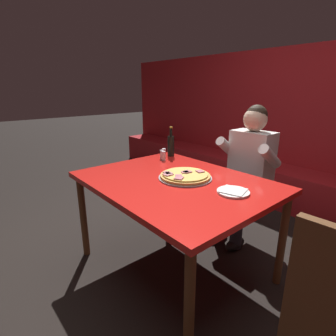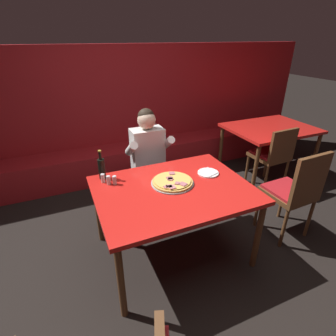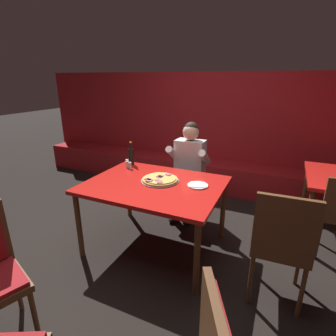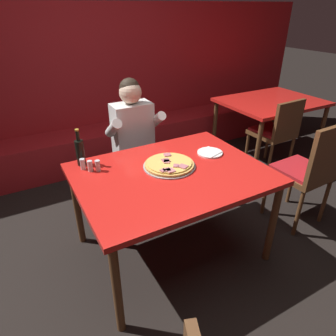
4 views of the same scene
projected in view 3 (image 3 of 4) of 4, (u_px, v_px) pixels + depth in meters
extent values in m
plane|color=black|center=(155.00, 245.00, 2.98)|extent=(24.00, 24.00, 0.00)
cube|color=#A3191E|center=(212.00, 130.00, 4.54)|extent=(6.80, 0.16, 1.90)
cube|color=#A3191E|center=(204.00, 174.00, 4.50)|extent=(6.46, 0.48, 0.46)
cylinder|color=brown|center=(79.00, 225.00, 2.70)|extent=(0.06, 0.06, 0.72)
cylinder|color=brown|center=(197.00, 259.00, 2.20)|extent=(0.06, 0.06, 0.72)
cylinder|color=brown|center=(129.00, 191.00, 3.52)|extent=(0.06, 0.06, 0.72)
cylinder|color=brown|center=(223.00, 210.00, 3.02)|extent=(0.06, 0.06, 0.72)
cube|color=red|center=(154.00, 185.00, 2.73)|extent=(1.40, 1.07, 0.04)
cylinder|color=#9E9EA3|center=(160.00, 181.00, 2.78)|extent=(0.40, 0.40, 0.01)
cylinder|color=gold|center=(160.00, 179.00, 2.78)|extent=(0.38, 0.38, 0.02)
cylinder|color=#E0B251|center=(160.00, 178.00, 2.77)|extent=(0.34, 0.34, 0.01)
cube|color=#C6757A|center=(159.00, 177.00, 2.79)|extent=(0.06, 0.07, 0.01)
cube|color=#A85B66|center=(160.00, 176.00, 2.80)|extent=(0.06, 0.06, 0.01)
cube|color=#C6757A|center=(149.00, 179.00, 2.72)|extent=(0.06, 0.06, 0.01)
cube|color=#B76670|center=(147.00, 179.00, 2.73)|extent=(0.05, 0.04, 0.01)
cube|color=#B76670|center=(157.00, 180.00, 2.69)|extent=(0.06, 0.06, 0.01)
cube|color=#B76670|center=(168.00, 175.00, 2.85)|extent=(0.07, 0.07, 0.01)
cube|color=#C6757A|center=(150.00, 180.00, 2.69)|extent=(0.06, 0.06, 0.01)
cube|color=#B76670|center=(160.00, 182.00, 2.65)|extent=(0.08, 0.08, 0.01)
cylinder|color=white|center=(198.00, 185.00, 2.65)|extent=(0.21, 0.21, 0.01)
cube|color=white|center=(198.00, 184.00, 2.65)|extent=(0.19, 0.19, 0.01)
cylinder|color=black|center=(131.00, 157.00, 3.29)|extent=(0.07, 0.07, 0.20)
cylinder|color=black|center=(131.00, 146.00, 3.24)|extent=(0.03, 0.03, 0.08)
cylinder|color=#B29933|center=(131.00, 142.00, 3.23)|extent=(0.03, 0.03, 0.01)
cylinder|color=silver|center=(127.00, 163.00, 3.24)|extent=(0.04, 0.04, 0.07)
cylinder|color=silver|center=(127.00, 164.00, 3.25)|extent=(0.03, 0.03, 0.04)
cylinder|color=silver|center=(127.00, 160.00, 3.23)|extent=(0.04, 0.04, 0.01)
cylinder|color=silver|center=(127.00, 165.00, 3.18)|extent=(0.04, 0.04, 0.07)
cylinder|color=#516B33|center=(127.00, 166.00, 3.18)|extent=(0.03, 0.03, 0.04)
cylinder|color=silver|center=(127.00, 162.00, 3.16)|extent=(0.04, 0.04, 0.01)
cylinder|color=silver|center=(130.00, 166.00, 3.14)|extent=(0.04, 0.04, 0.07)
cylinder|color=#B23323|center=(130.00, 167.00, 3.14)|extent=(0.03, 0.03, 0.04)
cylinder|color=silver|center=(130.00, 163.00, 3.12)|extent=(0.04, 0.04, 0.01)
ellipsoid|color=black|center=(174.00, 217.00, 3.49)|extent=(0.11, 0.24, 0.09)
ellipsoid|color=black|center=(188.00, 220.00, 3.41)|extent=(0.11, 0.24, 0.09)
cylinder|color=#282833|center=(174.00, 205.00, 3.43)|extent=(0.11, 0.11, 0.43)
cylinder|color=#282833|center=(188.00, 208.00, 3.35)|extent=(0.11, 0.11, 0.43)
cube|color=#282833|center=(184.00, 183.00, 3.38)|extent=(0.34, 0.40, 0.12)
cube|color=silver|center=(190.00, 159.00, 3.47)|extent=(0.38, 0.22, 0.52)
cylinder|color=silver|center=(172.00, 153.00, 3.46)|extent=(0.09, 0.30, 0.25)
cylinder|color=silver|center=(205.00, 157.00, 3.29)|extent=(0.09, 0.30, 0.25)
sphere|color=beige|center=(191.00, 132.00, 3.35)|extent=(0.21, 0.21, 0.21)
sphere|color=#2D2319|center=(191.00, 129.00, 3.35)|extent=(0.19, 0.19, 0.19)
cylinder|color=brown|center=(35.00, 316.00, 1.84)|extent=(0.04, 0.04, 0.44)
cylinder|color=brown|center=(17.00, 287.00, 2.09)|extent=(0.04, 0.04, 0.44)
cylinder|color=brown|center=(299.00, 262.00, 2.35)|extent=(0.04, 0.04, 0.47)
cylinder|color=brown|center=(254.00, 252.00, 2.48)|extent=(0.04, 0.04, 0.47)
cylinder|color=brown|center=(302.00, 293.00, 2.01)|extent=(0.04, 0.04, 0.47)
cylinder|color=brown|center=(250.00, 279.00, 2.15)|extent=(0.04, 0.04, 0.47)
cube|color=brown|center=(280.00, 245.00, 2.16)|extent=(0.46, 0.46, 0.05)
cube|color=#A3191E|center=(281.00, 240.00, 2.15)|extent=(0.42, 0.42, 0.03)
cube|color=brown|center=(285.00, 228.00, 1.90)|extent=(0.44, 0.06, 0.50)
cube|color=#A3191E|center=(285.00, 226.00, 1.92)|extent=(0.36, 0.04, 0.42)
cylinder|color=brown|center=(314.00, 222.00, 3.03)|extent=(0.04, 0.04, 0.44)
cylinder|color=brown|center=(318.00, 240.00, 2.70)|extent=(0.04, 0.04, 0.44)
cylinder|color=brown|center=(307.00, 221.00, 2.78)|extent=(0.06, 0.06, 0.72)
cylinder|color=brown|center=(305.00, 191.00, 3.51)|extent=(0.06, 0.06, 0.72)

